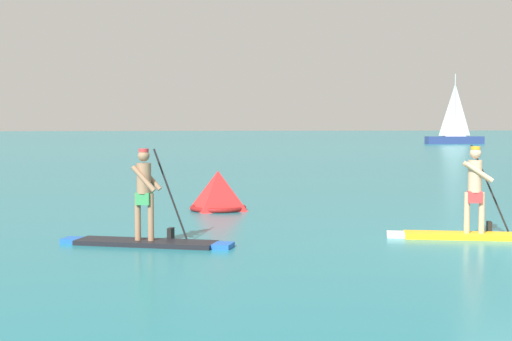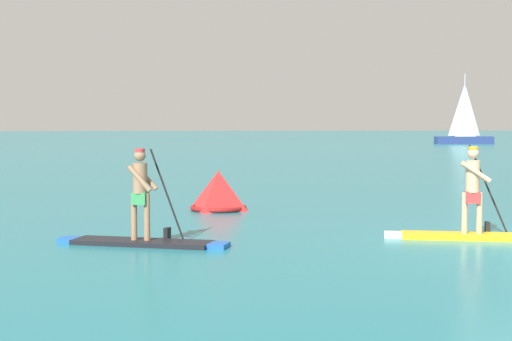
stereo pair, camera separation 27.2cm
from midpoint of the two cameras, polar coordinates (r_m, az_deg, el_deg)
name	(u,v)px [view 2 (the right image)]	position (r m, az deg, el deg)	size (l,w,h in m)	color
paddleboarder_near_left	(143,223)	(13.63, -8.07, -3.96)	(3.13, 1.55, 1.80)	black
paddleboarder_mid_center	(474,219)	(14.79, 16.79, -3.53)	(3.30, 1.29, 1.82)	yellow
race_marker_buoy	(218,193)	(18.91, -2.47, -1.72)	(1.65, 1.65, 1.00)	red
sailboat_right_horizon	(464,135)	(84.44, 15.68, 2.62)	(6.33, 1.72, 7.62)	navy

